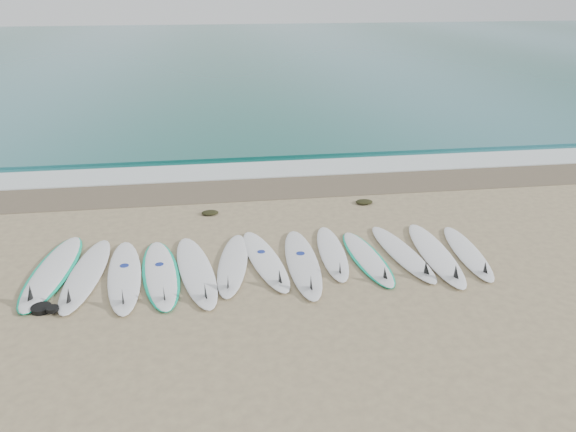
{
  "coord_description": "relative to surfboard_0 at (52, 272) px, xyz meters",
  "views": [
    {
      "loc": [
        -0.94,
        -9.29,
        4.92
      ],
      "look_at": [
        0.59,
        1.25,
        0.4
      ],
      "focal_mm": 35.0,
      "sensor_mm": 36.0,
      "label": 1
    }
  ],
  "objects": [
    {
      "name": "surfboard_12",
      "position": [
        7.76,
        -0.38,
        -0.0
      ],
      "size": [
        0.7,
        2.43,
        0.31
      ],
      "rotation": [
        0.0,
        0.0,
        -0.09
      ],
      "color": "white",
      "rests_on": "ground"
    },
    {
      "name": "surfboard_7",
      "position": [
        4.53,
        -0.36,
        0.01
      ],
      "size": [
        0.66,
        2.83,
        0.36
      ],
      "rotation": [
        0.0,
        0.0,
        -0.03
      ],
      "color": "silver",
      "rests_on": "ground"
    },
    {
      "name": "surfboard_2",
      "position": [
        1.32,
        -0.38,
        0.01
      ],
      "size": [
        0.88,
        2.84,
        0.36
      ],
      "rotation": [
        0.0,
        0.0,
        0.11
      ],
      "color": "white",
      "rests_on": "ground"
    },
    {
      "name": "foam_band",
      "position": [
        3.88,
        5.37,
        -0.03
      ],
      "size": [
        120.0,
        1.4,
        0.04
      ],
      "primitive_type": "cube",
      "color": "silver",
      "rests_on": "ground"
    },
    {
      "name": "ground",
      "position": [
        3.88,
        -0.13,
        -0.05
      ],
      "size": [
        120.0,
        120.0,
        0.0
      ],
      "primitive_type": "plane",
      "color": "#9A8764"
    },
    {
      "name": "surfboard_5",
      "position": [
        3.24,
        -0.21,
        0.0
      ],
      "size": [
        0.87,
        2.58,
        0.32
      ],
      "rotation": [
        0.0,
        0.0,
        -0.14
      ],
      "color": "white",
      "rests_on": "ground"
    },
    {
      "name": "surfboard_4",
      "position": [
        2.59,
        -0.38,
        0.01
      ],
      "size": [
        1.04,
        2.9,
        0.36
      ],
      "rotation": [
        0.0,
        0.0,
        0.16
      ],
      "color": "white",
      "rests_on": "ground"
    },
    {
      "name": "surfboard_9",
      "position": [
        5.79,
        -0.29,
        -0.01
      ],
      "size": [
        0.77,
        2.41,
        0.3
      ],
      "rotation": [
        0.0,
        0.0,
        0.09
      ],
      "color": "white",
      "rests_on": "ground"
    },
    {
      "name": "wet_sand_band",
      "position": [
        3.88,
        3.97,
        -0.05
      ],
      "size": [
        120.0,
        1.8,
        0.01
      ],
      "primitive_type": "cube",
      "color": "brown",
      "rests_on": "ground"
    },
    {
      "name": "surfboard_11",
      "position": [
        7.12,
        -0.36,
        0.01
      ],
      "size": [
        0.69,
        2.81,
        0.36
      ],
      "rotation": [
        0.0,
        0.0,
        -0.04
      ],
      "color": "white",
      "rests_on": "ground"
    },
    {
      "name": "seaweed_far",
      "position": [
        6.5,
        2.57,
        -0.02
      ],
      "size": [
        0.41,
        0.32,
        0.08
      ],
      "primitive_type": "ellipsoid",
      "color": "black",
      "rests_on": "ground"
    },
    {
      "name": "surfboard_6",
      "position": [
        3.87,
        -0.14,
        0.0
      ],
      "size": [
        0.98,
        2.67,
        0.33
      ],
      "rotation": [
        0.0,
        0.0,
        0.17
      ],
      "color": "white",
      "rests_on": "ground"
    },
    {
      "name": "leash_coil",
      "position": [
        0.17,
        -1.26,
        -0.01
      ],
      "size": [
        0.46,
        0.36,
        0.11
      ],
      "color": "black",
      "rests_on": "ground"
    },
    {
      "name": "ocean",
      "position": [
        3.88,
        32.37,
        -0.04
      ],
      "size": [
        120.0,
        55.0,
        0.03
      ],
      "primitive_type": "cube",
      "color": "#1E6465",
      "rests_on": "ground"
    },
    {
      "name": "surfboard_0",
      "position": [
        0.0,
        0.0,
        0.0
      ],
      "size": [
        0.93,
        2.95,
        0.37
      ],
      "rotation": [
        0.0,
        0.0,
        -0.08
      ],
      "color": "white",
      "rests_on": "ground"
    },
    {
      "name": "wave_crest",
      "position": [
        3.88,
        6.87,
        -0.0
      ],
      "size": [
        120.0,
        1.0,
        0.1
      ],
      "primitive_type": "cube",
      "color": "#1E6465",
      "rests_on": "ground"
    },
    {
      "name": "surfboard_1",
      "position": [
        0.62,
        -0.23,
        0.01
      ],
      "size": [
        0.79,
        2.83,
        0.36
      ],
      "rotation": [
        0.0,
        0.0,
        -0.07
      ],
      "color": "white",
      "rests_on": "ground"
    },
    {
      "name": "surfboard_8",
      "position": [
        5.17,
        -0.0,
        -0.0
      ],
      "size": [
        0.64,
        2.42,
        0.31
      ],
      "rotation": [
        0.0,
        0.0,
        -0.06
      ],
      "color": "white",
      "rests_on": "ground"
    },
    {
      "name": "seaweed_near",
      "position": [
        2.87,
        2.42,
        -0.02
      ],
      "size": [
        0.38,
        0.3,
        0.07
      ],
      "primitive_type": "ellipsoid",
      "color": "black",
      "rests_on": "ground"
    },
    {
      "name": "surfboard_3",
      "position": [
        1.95,
        -0.36,
        -0.0
      ],
      "size": [
        0.99,
        2.75,
        0.34
      ],
      "rotation": [
        0.0,
        0.0,
        0.13
      ],
      "color": "white",
      "rests_on": "ground"
    },
    {
      "name": "surfboard_10",
      "position": [
        6.51,
        -0.23,
        0.0
      ],
      "size": [
        0.86,
        2.6,
        0.33
      ],
      "rotation": [
        0.0,
        0.0,
        0.13
      ],
      "color": "white",
      "rests_on": "ground"
    }
  ]
}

